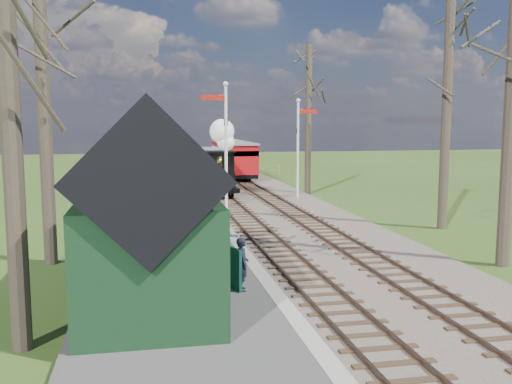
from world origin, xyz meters
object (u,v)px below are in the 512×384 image
Objects in this scene: coach at (209,165)px; red_carriage_a at (239,160)px; semaphore_far at (299,140)px; locomotive at (220,163)px; red_carriage_b at (228,155)px; bench at (230,263)px; person at (242,264)px; sign_board at (235,269)px; station_shed at (148,216)px; semaphore_near at (224,140)px.

red_carriage_a reaches higher than coach.
semaphore_far is 4.72m from locomotive.
red_carriage_a is (2.61, 9.27, -0.45)m from locomotive.
red_carriage_b reaches higher than bench.
person is (-4.58, -33.48, -0.69)m from red_carriage_b.
station_shed is at bearing -165.85° from sign_board.
semaphore_near is 11.98m from person.
red_carriage_a is at bearing -90.00° from red_carriage_b.
station_shed is 2.73m from person.
semaphore_far is 1.31× the size of locomotive.
sign_board is (-4.74, -27.84, -0.83)m from red_carriage_a.
station_shed is 29.22m from red_carriage_a.
red_carriage_a is 28.26m from sign_board.
coach is 23.41m from bench.
locomotive is 3.46× the size of bench.
coach is at bearing 89.89° from locomotive.
coach is 24.74m from sign_board.
red_carriage_a is at bearing 99.69° from semaphore_far.
sign_board is at bearing -96.84° from semaphore_near.
locomotive is 18.74m from sign_board.
station_shed is 0.90× the size of coach.
station_shed reaches higher than coach.
station_shed reaches higher than sign_board.
semaphore_near is at bearing -101.62° from red_carriage_a.
semaphore_near is 7.91m from semaphore_far.
semaphore_near is 1.09× the size of semaphore_far.
semaphore_near reaches higher than station_shed.
red_carriage_b is (2.60, 8.71, 0.09)m from coach.
red_carriage_a is (-1.77, 10.39, -1.78)m from semaphore_far.
red_carriage_a is 5.50m from red_carriage_b.
person reaches higher than sign_board.
semaphore_near is at bearing -96.08° from locomotive.
station_shed is 4.98× the size of bench.
red_carriage_a is at bearing 79.99° from bench.
person is (-1.98, -24.77, -0.60)m from coach.
coach is 9.09m from red_carriage_b.
person reaches higher than bench.
coach is at bearing 121.36° from semaphore_far.
semaphore_far is 0.82× the size of coach.
locomotive is at bearing 83.16° from bench.
semaphore_near is 4.56× the size of person.
locomotive is at bearing 83.92° from semaphore_near.
sign_board is 1.35m from bench.
locomotive is 9.64m from red_carriage_a.
semaphore_far reaches higher than coach.
station_shed reaches higher than bench.
person is at bearing 9.88° from station_shed.
station_shed is 1.10× the size of semaphore_far.
semaphore_near is at bearing -130.60° from semaphore_far.
semaphore_far is at bearing -17.07° from person.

